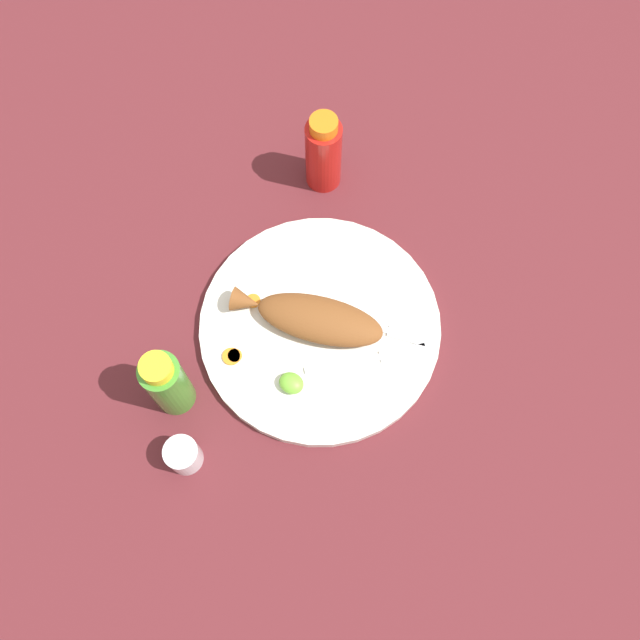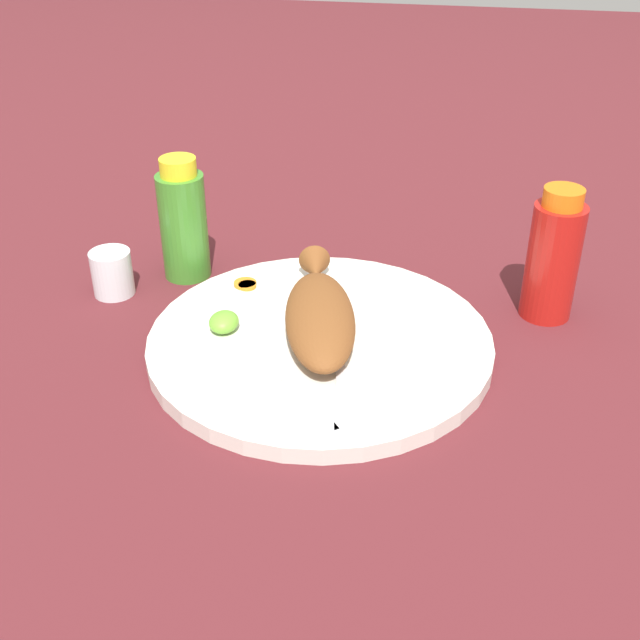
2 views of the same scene
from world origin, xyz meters
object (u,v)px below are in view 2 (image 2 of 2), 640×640
(fried_fish, at_px, (320,314))
(fork_far, at_px, (292,386))
(main_plate, at_px, (320,343))
(hot_sauce_bottle_green, at_px, (183,222))
(hot_sauce_bottle_red, at_px, (553,257))
(salt_cup, at_px, (112,276))
(fork_near, at_px, (341,386))

(fried_fish, distance_m, fork_far, 0.11)
(main_plate, bearing_deg, hot_sauce_bottle_green, -125.37)
(hot_sauce_bottle_red, relative_size, hot_sauce_bottle_green, 1.01)
(hot_sauce_bottle_red, relative_size, salt_cup, 2.82)
(fried_fish, relative_size, fork_near, 1.30)
(fork_far, bearing_deg, salt_cup, -162.65)
(fork_near, relative_size, salt_cup, 3.34)
(main_plate, relative_size, fried_fish, 1.54)
(hot_sauce_bottle_red, bearing_deg, hot_sauce_bottle_green, -92.16)
(hot_sauce_bottle_red, height_order, salt_cup, hot_sauce_bottle_red)
(main_plate, height_order, fried_fish, fried_fish)
(fork_far, distance_m, hot_sauce_bottle_green, 0.30)
(hot_sauce_bottle_red, bearing_deg, fork_near, -44.28)
(fried_fish, xyz_separation_m, hot_sauce_bottle_green, (-0.13, -0.19, 0.03))
(fried_fish, bearing_deg, salt_cup, -117.39)
(hot_sauce_bottle_red, distance_m, hot_sauce_bottle_green, 0.44)
(salt_cup, bearing_deg, fork_far, 56.10)
(fried_fish, bearing_deg, fork_near, 8.81)
(fried_fish, xyz_separation_m, fork_far, (0.11, -0.01, -0.02))
(fork_near, distance_m, salt_cup, 0.35)
(fork_near, xyz_separation_m, hot_sauce_bottle_green, (-0.23, -0.23, 0.05))
(fork_near, height_order, hot_sauce_bottle_red, hot_sauce_bottle_red)
(main_plate, height_order, fork_near, fork_near)
(fork_near, xyz_separation_m, fork_far, (0.01, -0.05, 0.00))
(fork_near, bearing_deg, fork_far, -90.02)
(main_plate, xyz_separation_m, hot_sauce_bottle_red, (-0.12, 0.24, 0.06))
(fork_far, height_order, salt_cup, salt_cup)
(fork_far, relative_size, hot_sauce_bottle_red, 0.98)
(fork_near, relative_size, hot_sauce_bottle_red, 1.19)
(hot_sauce_bottle_red, distance_m, salt_cup, 0.51)
(hot_sauce_bottle_red, bearing_deg, main_plate, -63.18)
(fork_near, distance_m, fork_far, 0.05)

